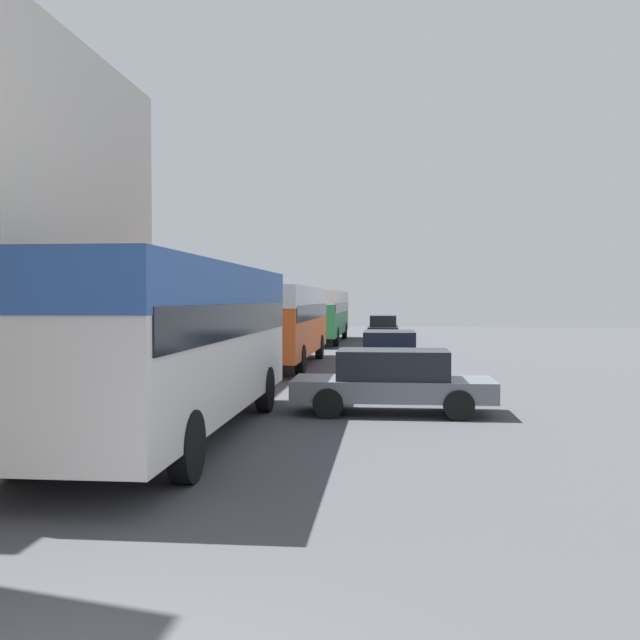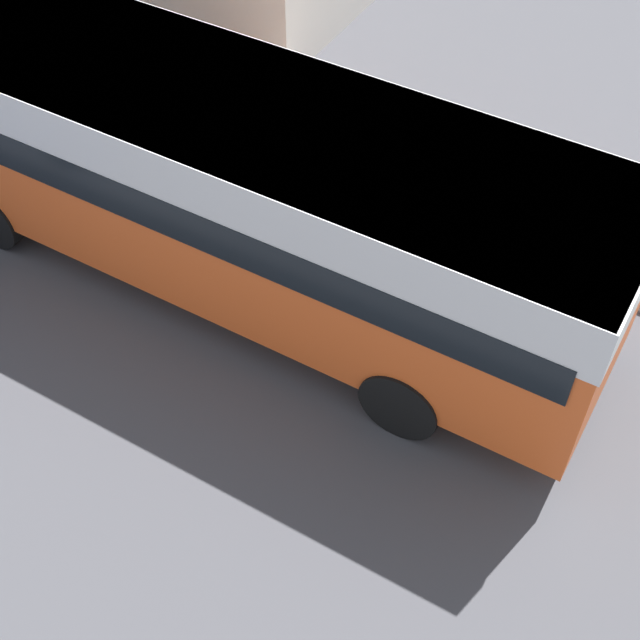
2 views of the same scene
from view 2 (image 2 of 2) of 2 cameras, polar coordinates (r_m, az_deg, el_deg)
name	(u,v)px [view 2 (image 2 of 2)]	position (r m, az deg, el deg)	size (l,w,h in m)	color
bus_following	(218,164)	(11.17, -6.54, 9.91)	(2.51, 10.35, 2.95)	#EA5B23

